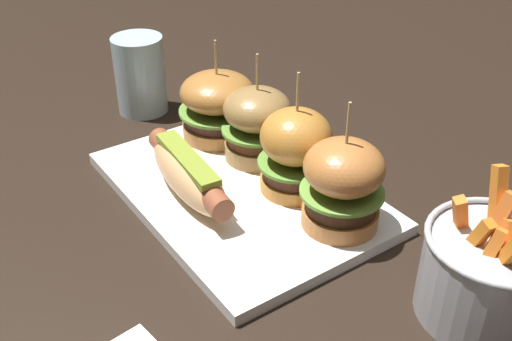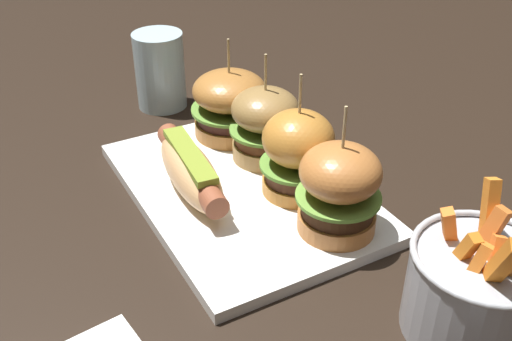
{
  "view_description": "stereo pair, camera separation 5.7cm",
  "coord_description": "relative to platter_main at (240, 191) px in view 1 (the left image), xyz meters",
  "views": [
    {
      "loc": [
        0.5,
        -0.32,
        0.41
      ],
      "look_at": [
        0.03,
        0.0,
        0.05
      ],
      "focal_mm": 42.54,
      "sensor_mm": 36.0,
      "label": 1
    },
    {
      "loc": [
        0.53,
        -0.27,
        0.41
      ],
      "look_at": [
        0.03,
        0.0,
        0.05
      ],
      "focal_mm": 42.54,
      "sensor_mm": 36.0,
      "label": 2
    }
  ],
  "objects": [
    {
      "name": "hot_dog",
      "position": [
        -0.02,
        -0.06,
        0.03
      ],
      "size": [
        0.18,
        0.06,
        0.05
      ],
      "color": "tan",
      "rests_on": "platter_main"
    },
    {
      "name": "water_glass",
      "position": [
        -0.27,
        0.01,
        0.05
      ],
      "size": [
        0.07,
        0.07,
        0.11
      ],
      "primitive_type": "cylinder",
      "color": "silver",
      "rests_on": "ground"
    },
    {
      "name": "fries_bucket",
      "position": [
        0.28,
        0.08,
        0.04
      ],
      "size": [
        0.12,
        0.12,
        0.14
      ],
      "color": "#A8AAB2",
      "rests_on": "ground"
    },
    {
      "name": "platter_main",
      "position": [
        0.0,
        0.0,
        0.0
      ],
      "size": [
        0.34,
        0.24,
        0.01
      ],
      "primitive_type": "cube",
      "color": "white",
      "rests_on": "ground"
    },
    {
      "name": "ground_plane",
      "position": [
        0.0,
        0.0,
        -0.01
      ],
      "size": [
        3.0,
        3.0,
        0.0
      ],
      "primitive_type": "plane",
      "color": "black"
    },
    {
      "name": "slider_center_left",
      "position": [
        -0.04,
        0.06,
        0.05
      ],
      "size": [
        0.09,
        0.09,
        0.14
      ],
      "color": "olive",
      "rests_on": "platter_main"
    },
    {
      "name": "slider_far_left",
      "position": [
        -0.12,
        0.05,
        0.05
      ],
      "size": [
        0.1,
        0.1,
        0.13
      ],
      "color": "#AC6E32",
      "rests_on": "platter_main"
    },
    {
      "name": "slider_far_right",
      "position": [
        0.12,
        0.05,
        0.06
      ],
      "size": [
        0.09,
        0.09,
        0.14
      ],
      "color": "#BC7137",
      "rests_on": "platter_main"
    },
    {
      "name": "slider_center_right",
      "position": [
        0.04,
        0.05,
        0.06
      ],
      "size": [
        0.09,
        0.09,
        0.15
      ],
      "color": "#C27D31",
      "rests_on": "platter_main"
    }
  ]
}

